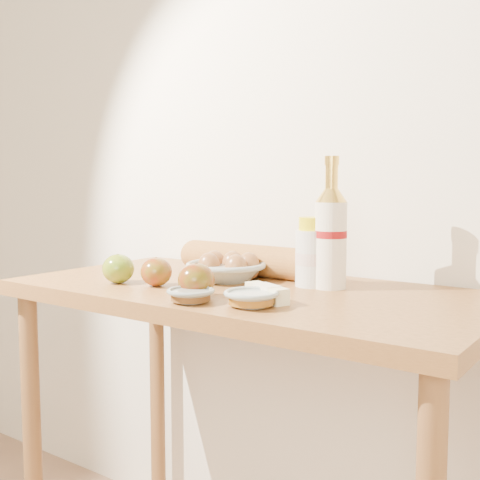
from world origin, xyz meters
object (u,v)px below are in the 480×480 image
object	(u,v)px
cream_bottle	(313,254)
table	(247,335)
baguette	(253,260)
bourbon_bottle	(331,235)
egg_bowl	(227,269)

from	to	relation	value
cream_bottle	table	bearing A→B (deg)	-151.12
table	baguette	world-z (taller)	baguette
bourbon_bottle	egg_bowl	world-z (taller)	bourbon_bottle
bourbon_bottle	baguette	size ratio (longest dim) A/B	0.61
cream_bottle	baguette	size ratio (longest dim) A/B	0.33
bourbon_bottle	baguette	bearing A→B (deg)	-177.68
egg_bowl	cream_bottle	bearing A→B (deg)	13.95
table	egg_bowl	size ratio (longest dim) A/B	4.88
table	egg_bowl	bearing A→B (deg)	154.41
table	bourbon_bottle	world-z (taller)	bourbon_bottle
table	egg_bowl	distance (m)	0.19
egg_bowl	baguette	xyz separation A→B (m)	(0.01, 0.11, 0.01)
bourbon_bottle	egg_bowl	xyz separation A→B (m)	(-0.28, -0.06, -0.10)
baguette	table	bearing A→B (deg)	-58.84
egg_bowl	table	bearing A→B (deg)	-25.59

